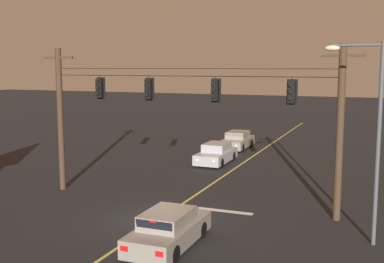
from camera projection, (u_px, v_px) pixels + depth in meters
name	position (u px, v px, depth m)	size (l,w,h in m)	color
ground_plane	(158.00, 220.00, 21.05)	(180.00, 180.00, 0.00)	black
lane_centre_stripe	(223.00, 177.00, 29.27)	(0.14, 60.00, 0.01)	#D1C64C
stop_bar_paint	(217.00, 210.00, 22.49)	(3.40, 0.36, 0.01)	silver
signal_span_assembly	(184.00, 123.00, 23.21)	(16.14, 0.32, 7.57)	#423021
traffic_light_leftmost	(99.00, 88.00, 24.70)	(0.48, 0.41, 1.22)	black
traffic_light_left_inner	(148.00, 89.00, 23.68)	(0.48, 0.41, 1.22)	black
traffic_light_centre	(215.00, 91.00, 22.42)	(0.48, 0.41, 1.22)	black
traffic_light_right_inner	(291.00, 92.00, 21.12)	(0.48, 0.41, 1.22)	black
car_waiting_near_lane	(168.00, 230.00, 17.87)	(1.80, 4.33, 1.39)	gray
car_oncoming_lead	(216.00, 154.00, 33.23)	(1.80, 4.42, 1.39)	#A5A5AD
car_oncoming_trailing	(237.00, 141.00, 39.18)	(1.80, 4.42, 1.39)	gray
street_lamp_corner	(370.00, 124.00, 17.70)	(2.11, 0.30, 7.51)	#4C4F54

